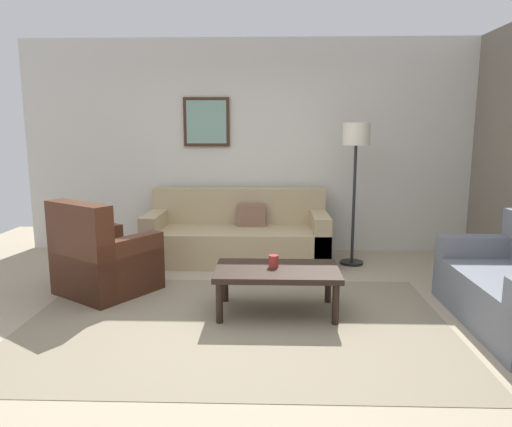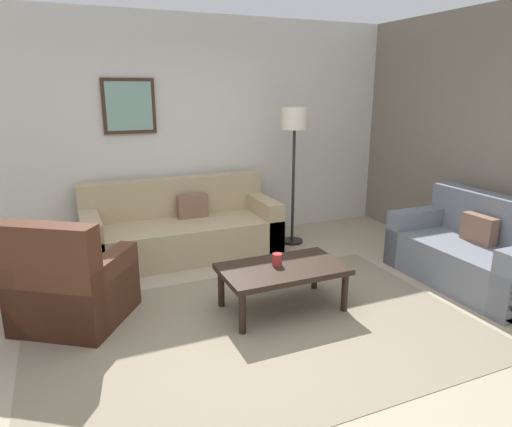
{
  "view_description": "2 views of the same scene",
  "coord_description": "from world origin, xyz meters",
  "px_view_note": "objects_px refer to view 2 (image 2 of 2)",
  "views": [
    {
      "loc": [
        0.29,
        -3.74,
        1.62
      ],
      "look_at": [
        0.16,
        0.56,
        0.86
      ],
      "focal_mm": 32.94,
      "sensor_mm": 36.0,
      "label": 1
    },
    {
      "loc": [
        -1.35,
        -3.05,
        1.93
      ],
      "look_at": [
        0.26,
        0.67,
        0.81
      ],
      "focal_mm": 31.81,
      "sensor_mm": 36.0,
      "label": 2
    }
  ],
  "objects_px": {
    "couch_main": "(180,229)",
    "cup": "(277,259)",
    "framed_artwork": "(129,106)",
    "coffee_table": "(283,272)",
    "lamp_standing": "(294,133)",
    "armchair_leather": "(70,291)",
    "couch_loveseat": "(477,254)"
  },
  "relations": [
    {
      "from": "cup",
      "to": "lamp_standing",
      "type": "height_order",
      "value": "lamp_standing"
    },
    {
      "from": "cup",
      "to": "framed_artwork",
      "type": "relative_size",
      "value": 0.17
    },
    {
      "from": "couch_main",
      "to": "cup",
      "type": "height_order",
      "value": "couch_main"
    },
    {
      "from": "couch_main",
      "to": "couch_loveseat",
      "type": "bearing_deg",
      "value": -38.47
    },
    {
      "from": "couch_main",
      "to": "framed_artwork",
      "type": "xyz_separation_m",
      "value": [
        -0.44,
        0.43,
        1.44
      ]
    },
    {
      "from": "coffee_table",
      "to": "lamp_standing",
      "type": "bearing_deg",
      "value": 59.42
    },
    {
      "from": "couch_main",
      "to": "cup",
      "type": "distance_m",
      "value": 1.81
    },
    {
      "from": "couch_loveseat",
      "to": "framed_artwork",
      "type": "relative_size",
      "value": 2.48
    },
    {
      "from": "cup",
      "to": "framed_artwork",
      "type": "xyz_separation_m",
      "value": [
        -0.88,
        2.18,
        1.27
      ]
    },
    {
      "from": "couch_main",
      "to": "framed_artwork",
      "type": "height_order",
      "value": "framed_artwork"
    },
    {
      "from": "cup",
      "to": "lamp_standing",
      "type": "distance_m",
      "value": 2.06
    },
    {
      "from": "cup",
      "to": "lamp_standing",
      "type": "relative_size",
      "value": 0.06
    },
    {
      "from": "couch_main",
      "to": "lamp_standing",
      "type": "relative_size",
      "value": 1.31
    },
    {
      "from": "couch_main",
      "to": "lamp_standing",
      "type": "bearing_deg",
      "value": -7.97
    },
    {
      "from": "couch_main",
      "to": "couch_loveseat",
      "type": "distance_m",
      "value": 3.28
    },
    {
      "from": "couch_main",
      "to": "lamp_standing",
      "type": "distance_m",
      "value": 1.81
    },
    {
      "from": "armchair_leather",
      "to": "framed_artwork",
      "type": "distance_m",
      "value": 2.43
    },
    {
      "from": "couch_loveseat",
      "to": "framed_artwork",
      "type": "height_order",
      "value": "framed_artwork"
    },
    {
      "from": "coffee_table",
      "to": "armchair_leather",
      "type": "bearing_deg",
      "value": 165.44
    },
    {
      "from": "framed_artwork",
      "to": "couch_loveseat",
      "type": "bearing_deg",
      "value": -39.44
    },
    {
      "from": "couch_main",
      "to": "lamp_standing",
      "type": "height_order",
      "value": "lamp_standing"
    },
    {
      "from": "couch_main",
      "to": "couch_loveseat",
      "type": "height_order",
      "value": "same"
    },
    {
      "from": "framed_artwork",
      "to": "couch_main",
      "type": "bearing_deg",
      "value": -44.65
    },
    {
      "from": "couch_main",
      "to": "armchair_leather",
      "type": "xyz_separation_m",
      "value": [
        -1.28,
        -1.34,
        0.01
      ]
    },
    {
      "from": "coffee_table",
      "to": "framed_artwork",
      "type": "bearing_deg",
      "value": 112.15
    },
    {
      "from": "couch_loveseat",
      "to": "lamp_standing",
      "type": "xyz_separation_m",
      "value": [
        -1.16,
        1.85,
        1.11
      ]
    },
    {
      "from": "couch_main",
      "to": "framed_artwork",
      "type": "bearing_deg",
      "value": 135.35
    },
    {
      "from": "armchair_leather",
      "to": "coffee_table",
      "type": "bearing_deg",
      "value": -14.56
    },
    {
      "from": "couch_main",
      "to": "lamp_standing",
      "type": "xyz_separation_m",
      "value": [
        1.42,
        -0.2,
        1.11
      ]
    },
    {
      "from": "couch_main",
      "to": "coffee_table",
      "type": "distance_m",
      "value": 1.86
    },
    {
      "from": "couch_main",
      "to": "cup",
      "type": "xyz_separation_m",
      "value": [
        0.44,
        -1.75,
        0.17
      ]
    },
    {
      "from": "couch_main",
      "to": "coffee_table",
      "type": "bearing_deg",
      "value": -75.31
    }
  ]
}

